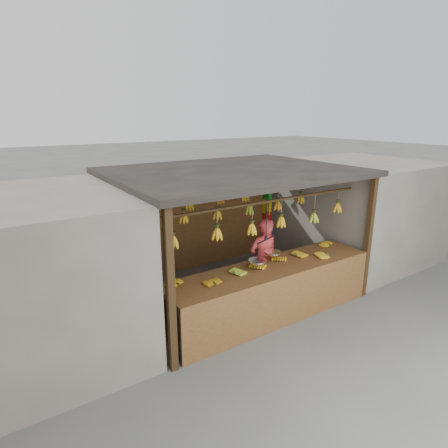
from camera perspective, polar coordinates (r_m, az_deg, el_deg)
ground at (r=7.48m, az=1.28°, el=-10.15°), size 80.00×80.00×0.00m
stall at (r=7.10m, az=-0.13°, el=5.26°), size 4.30×3.30×2.40m
neighbor_left at (r=5.93m, az=-28.95°, el=-7.48°), size 3.00×3.00×2.30m
neighbor_right at (r=9.49m, az=19.57°, el=2.07°), size 3.00×3.00×2.30m
counter at (r=6.31m, az=7.93°, el=-8.36°), size 3.83×0.87×0.96m
hanging_bananas at (r=6.93m, az=1.49°, el=1.96°), size 3.60×2.22×0.39m
balance_scale at (r=6.29m, az=6.34°, el=-4.53°), size 0.76×0.45×0.96m
vendor at (r=6.87m, az=5.99°, el=-5.51°), size 0.60×0.42×1.58m
bag_bundles at (r=9.24m, az=6.51°, el=1.77°), size 0.08×0.26×1.28m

